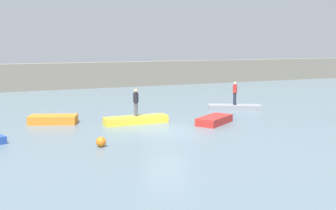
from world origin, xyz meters
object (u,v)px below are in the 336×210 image
person_red_shirt (235,92)px  person_dark_shirt (136,101)px  rowboat_yellow (136,120)px  rowboat_red (214,120)px  mooring_buoy (101,142)px  rowboat_grey (234,107)px  rowboat_orange (53,119)px

person_red_shirt → person_dark_shirt: bearing=-165.5°
rowboat_yellow → person_dark_shirt: (0.00, 0.00, 1.17)m
rowboat_red → mooring_buoy: bearing=165.7°
rowboat_yellow → person_red_shirt: person_red_shirt is taller
rowboat_grey → person_red_shirt: 1.13m
rowboat_red → person_red_shirt: size_ratio=1.58×
rowboat_yellow → rowboat_orange: bearing=157.4°
rowboat_orange → mooring_buoy: (1.30, -6.70, -0.02)m
rowboat_orange → person_dark_shirt: 5.18m
rowboat_orange → rowboat_red: size_ratio=1.05×
rowboat_yellow → rowboat_grey: rowboat_yellow is taller
rowboat_yellow → rowboat_red: size_ratio=1.45×
rowboat_orange → person_dark_shirt: bearing=-2.3°
rowboat_red → person_red_shirt: person_red_shirt is taller
person_red_shirt → rowboat_yellow: bearing=-165.5°
rowboat_yellow → person_dark_shirt: person_dark_shirt is taller
rowboat_red → person_red_shirt: 5.83m
rowboat_yellow → rowboat_grey: size_ratio=1.02×
rowboat_grey → person_dark_shirt: 8.73m
person_red_shirt → rowboat_red: bearing=-134.4°
rowboat_yellow → person_red_shirt: (8.37, 2.16, 1.09)m
rowboat_grey → person_dark_shirt: (-8.37, -2.16, 1.21)m
rowboat_yellow → person_dark_shirt: 1.17m
rowboat_yellow → person_red_shirt: size_ratio=2.30×
rowboat_yellow → mooring_buoy: (-3.35, -4.72, 0.01)m
rowboat_grey → rowboat_red: bearing=-106.7°
person_dark_shirt → person_red_shirt: size_ratio=0.99×
rowboat_orange → rowboat_yellow: (4.65, -1.98, -0.03)m
rowboat_orange → person_dark_shirt: person_dark_shirt is taller
rowboat_red → mooring_buoy: 8.19m
rowboat_yellow → mooring_buoy: mooring_buoy is taller
rowboat_orange → rowboat_yellow: rowboat_orange is taller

